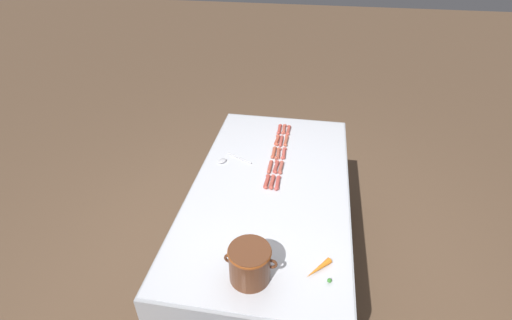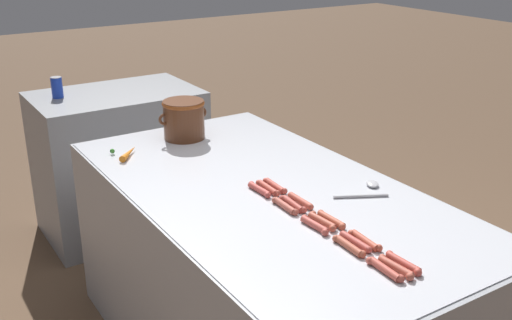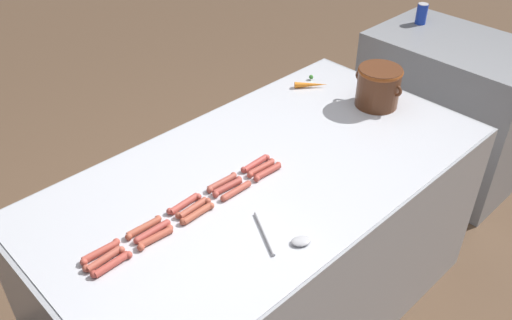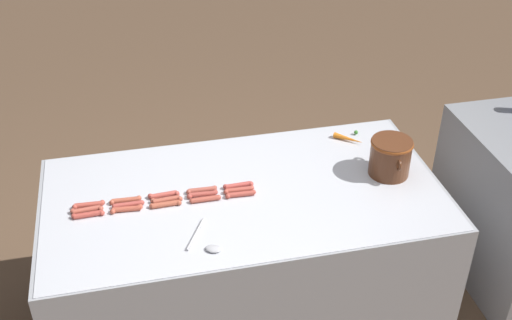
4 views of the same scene
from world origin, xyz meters
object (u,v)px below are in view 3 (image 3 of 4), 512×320
at_px(hot_dog_1, 144,228).
at_px(hot_dog_6, 152,231).
at_px(hot_dog_2, 184,204).
at_px(bean_pot, 378,85).
at_px(hot_dog_12, 197,214).
at_px(hot_dog_7, 193,208).
at_px(hot_dog_10, 112,264).
at_px(hot_dog_9, 261,168).
at_px(carrot, 311,84).
at_px(hot_dog_4, 255,164).
at_px(hot_dog_8, 227,187).
at_px(hot_dog_3, 222,182).
at_px(hot_dog_14, 268,172).
at_px(serving_spoon, 288,238).
at_px(hot_dog_5, 104,259).
at_px(back_cabinet, 446,110).
at_px(hot_dog_11, 156,237).
at_px(hot_dog_13, 236,191).
at_px(soda_can, 422,14).
at_px(hot_dog_0, 100,252).

relative_size(hot_dog_1, hot_dog_6, 1.00).
xyz_separation_m(hot_dog_2, bean_pot, (0.04, 1.13, 0.09)).
bearing_deg(hot_dog_12, hot_dog_7, 166.07).
bearing_deg(hot_dog_2, hot_dog_10, -78.04).
bearing_deg(hot_dog_9, hot_dog_12, -84.30).
bearing_deg(carrot, hot_dog_4, -66.74).
xyz_separation_m(hot_dog_1, hot_dog_12, (0.07, 0.18, 0.00)).
height_order(hot_dog_6, hot_dog_12, same).
distance_m(hot_dog_8, hot_dog_12, 0.19).
bearing_deg(carrot, hot_dog_8, -69.31).
xyz_separation_m(hot_dog_1, hot_dog_2, (-0.00, 0.18, 0.00)).
bearing_deg(hot_dog_3, hot_dog_12, -67.78).
bearing_deg(hot_dog_14, hot_dog_6, -93.82).
distance_m(hot_dog_9, bean_pot, 0.78).
distance_m(hot_dog_8, serving_spoon, 0.36).
bearing_deg(hot_dog_9, bean_pot, 89.67).
distance_m(hot_dog_4, hot_dog_5, 0.73).
relative_size(hot_dog_10, hot_dog_14, 1.00).
bearing_deg(back_cabinet, hot_dog_8, -89.20).
height_order(hot_dog_14, serving_spoon, hot_dog_14).
relative_size(hot_dog_11, bean_pot, 0.58).
xyz_separation_m(hot_dog_6, hot_dog_12, (0.04, 0.17, 0.00)).
bearing_deg(hot_dog_5, bean_pot, 89.75).
xyz_separation_m(hot_dog_7, serving_spoon, (0.35, 0.14, -0.00)).
bearing_deg(hot_dog_3, hot_dog_5, -86.12).
bearing_deg(hot_dog_8, hot_dog_3, 176.72).
relative_size(hot_dog_5, hot_dog_10, 1.00).
relative_size(hot_dog_3, serving_spoon, 0.60).
bearing_deg(hot_dog_8, serving_spoon, -5.29).
bearing_deg(hot_dog_3, hot_dog_11, -78.89).
xyz_separation_m(hot_dog_10, hot_dog_13, (0.00, 0.55, 0.00)).
distance_m(back_cabinet, hot_dog_11, 2.24).
bearing_deg(soda_can, hot_dog_4, -79.58).
bearing_deg(hot_dog_6, bean_pot, 89.80).
distance_m(hot_dog_1, hot_dog_5, 0.18).
height_order(hot_dog_5, carrot, carrot).
bearing_deg(hot_dog_14, soda_can, 102.74).
height_order(hot_dog_12, soda_can, soda_can).
relative_size(hot_dog_5, soda_can, 1.22).
bearing_deg(hot_dog_8, hot_dog_2, -101.18).
xyz_separation_m(hot_dog_14, bean_pot, (-0.03, 0.77, 0.09)).
xyz_separation_m(hot_dog_2, hot_dog_11, (0.07, -0.18, 0.00)).
height_order(hot_dog_1, hot_dog_7, same).
bearing_deg(hot_dog_7, hot_dog_14, 84.45).
height_order(hot_dog_2, hot_dog_12, same).
bearing_deg(hot_dog_6, hot_dog_0, -102.34).
distance_m(hot_dog_4, hot_dog_9, 0.04).
bearing_deg(hot_dog_13, hot_dog_8, -169.72).
bearing_deg(hot_dog_5, back_cabinet, 90.66).
xyz_separation_m(hot_dog_7, hot_dog_13, (0.04, 0.18, 0.00)).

